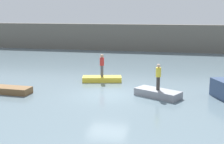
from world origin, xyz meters
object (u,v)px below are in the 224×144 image
object	(u,v)px
rowboat_yellow	(102,79)
rowboat_grey	(158,93)
rowboat_brown	(11,90)
person_red_shirt	(102,64)
person_yellow_shirt	(158,76)

from	to	relation	value
rowboat_yellow	rowboat_grey	world-z (taller)	rowboat_grey
rowboat_brown	person_red_shirt	size ratio (longest dim) A/B	1.54
person_red_shirt	rowboat_yellow	bearing A→B (deg)	0.00
rowboat_grey	rowboat_brown	bearing A→B (deg)	-144.85
rowboat_grey	person_red_shirt	xyz separation A→B (m)	(-4.39, 3.40, 1.10)
rowboat_grey	rowboat_yellow	bearing A→B (deg)	170.42
rowboat_brown	person_yellow_shirt	size ratio (longest dim) A/B	1.62
person_red_shirt	person_yellow_shirt	bearing A→B (deg)	-37.73
rowboat_yellow	rowboat_grey	xyz separation A→B (m)	(4.39, -3.40, 0.04)
rowboat_yellow	rowboat_grey	bearing A→B (deg)	-50.60
rowboat_yellow	person_yellow_shirt	world-z (taller)	person_yellow_shirt
rowboat_yellow	person_red_shirt	distance (m)	1.14
rowboat_brown	rowboat_grey	xyz separation A→B (m)	(9.31, 1.14, 0.02)
rowboat_yellow	person_yellow_shirt	size ratio (longest dim) A/B	1.80
rowboat_yellow	rowboat_brown	bearing A→B (deg)	-150.14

